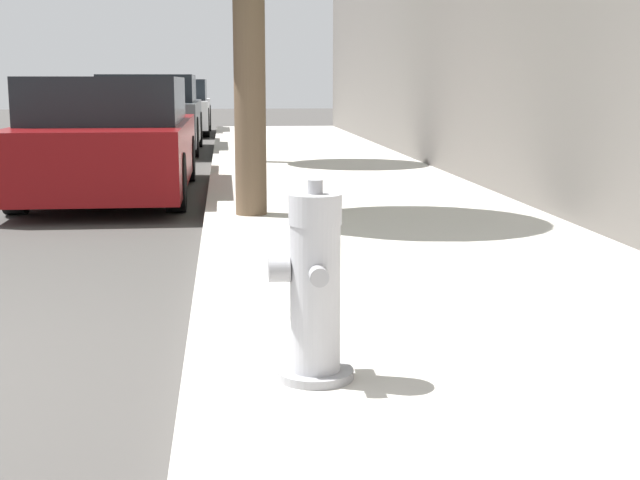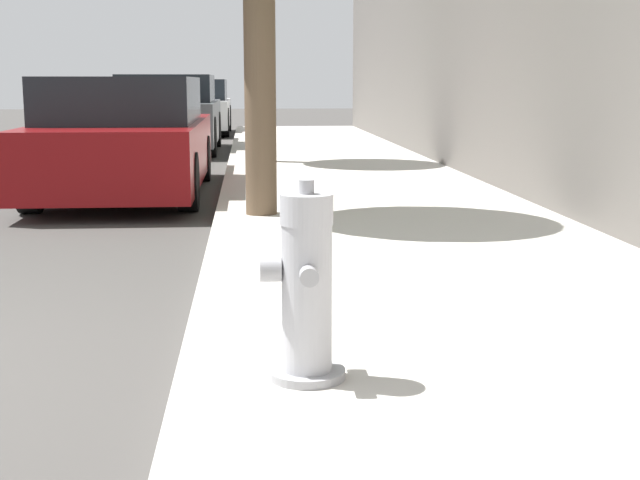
# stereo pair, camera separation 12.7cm
# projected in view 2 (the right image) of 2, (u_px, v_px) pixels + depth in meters

# --- Properties ---
(sidewalk_slab) EXTENTS (3.08, 40.00, 0.14)m
(sidewalk_slab) POSITION_uv_depth(u_px,v_px,m) (524.00, 361.00, 4.01)
(sidewalk_slab) COLOR beige
(sidewalk_slab) RESTS_ON ground_plane
(fire_hydrant) EXTENTS (0.34, 0.34, 0.80)m
(fire_hydrant) POSITION_uv_depth(u_px,v_px,m) (306.00, 290.00, 3.51)
(fire_hydrant) COLOR #97979C
(fire_hydrant) RESTS_ON sidewalk_slab
(parked_car_near) EXTENTS (1.78, 4.53, 1.36)m
(parked_car_near) POSITION_uv_depth(u_px,v_px,m) (126.00, 139.00, 10.27)
(parked_car_near) COLOR maroon
(parked_car_near) RESTS_ON ground_plane
(parked_car_mid) EXTENTS (1.83, 4.10, 1.43)m
(parked_car_mid) POSITION_uv_depth(u_px,v_px,m) (169.00, 114.00, 16.59)
(parked_car_mid) COLOR #4C5156
(parked_car_mid) RESTS_ON ground_plane
(parked_car_far) EXTENTS (1.70, 4.07, 1.36)m
(parked_car_far) POSITION_uv_depth(u_px,v_px,m) (196.00, 108.00, 22.23)
(parked_car_far) COLOR silver
(parked_car_far) RESTS_ON ground_plane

